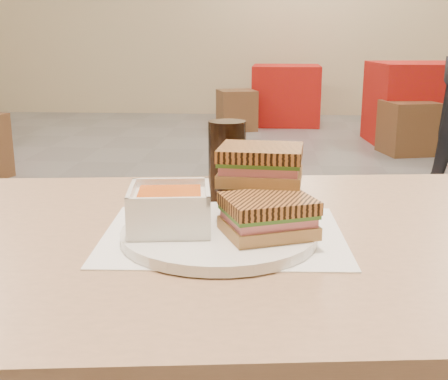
# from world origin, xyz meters

# --- Properties ---
(main_table) EXTENTS (1.27, 0.84, 0.75)m
(main_table) POSITION_xyz_m (-0.02, -1.98, 0.64)
(main_table) COLOR #A87E5A
(main_table) RESTS_ON ground
(tray_liner) EXTENTS (0.36, 0.28, 0.00)m
(tray_liner) POSITION_xyz_m (0.01, -1.99, 0.75)
(tray_liner) COLOR white
(tray_liner) RESTS_ON main_table
(plate) EXTENTS (0.27, 0.27, 0.01)m
(plate) POSITION_xyz_m (0.00, -2.01, 0.76)
(plate) COLOR white
(plate) RESTS_ON tray_liner
(soup_bowl) EXTENTS (0.12, 0.12, 0.06)m
(soup_bowl) POSITION_xyz_m (-0.06, -2.01, 0.79)
(soup_bowl) COLOR white
(soup_bowl) RESTS_ON plate
(panini_lower) EXTENTS (0.14, 0.13, 0.05)m
(panini_lower) POSITION_xyz_m (0.07, -2.03, 0.79)
(panini_lower) COLOR #9B7043
(panini_lower) RESTS_ON plate
(panini_upper) EXTENTS (0.13, 0.11, 0.05)m
(panini_upper) POSITION_xyz_m (0.06, -1.94, 0.84)
(panini_upper) COLOR #9B7043
(panini_upper) RESTS_ON panini_lower
(cola_glass) EXTENTS (0.06, 0.06, 0.14)m
(cola_glass) POSITION_xyz_m (0.00, -1.80, 0.82)
(cola_glass) COLOR black
(cola_glass) RESTS_ON main_table
(bg_table_1) EXTENTS (0.96, 0.96, 0.78)m
(bg_table_1) POSITION_xyz_m (1.52, 2.94, 0.39)
(bg_table_1) COLOR #A2180A
(bg_table_1) RESTS_ON ground
(bg_table_2) EXTENTS (0.79, 0.79, 0.69)m
(bg_table_2) POSITION_xyz_m (0.27, 4.18, 0.34)
(bg_table_2) COLOR #A2180A
(bg_table_2) RESTS_ON ground
(bg_chair_1l) EXTENTS (0.50, 0.50, 0.46)m
(bg_chair_1l) POSITION_xyz_m (1.31, 2.44, 0.23)
(bg_chair_1l) COLOR brown
(bg_chair_1l) RESTS_ON ground
(bg_chair_2l) EXTENTS (0.49, 0.49, 0.44)m
(bg_chair_2l) POSITION_xyz_m (-0.28, 3.68, 0.22)
(bg_chair_2l) COLOR brown
(bg_chair_2l) RESTS_ON ground
(bg_chair_2r) EXTENTS (0.47, 0.47, 0.48)m
(bg_chair_2r) POSITION_xyz_m (1.46, 3.98, 0.24)
(bg_chair_2r) COLOR brown
(bg_chair_2r) RESTS_ON ground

